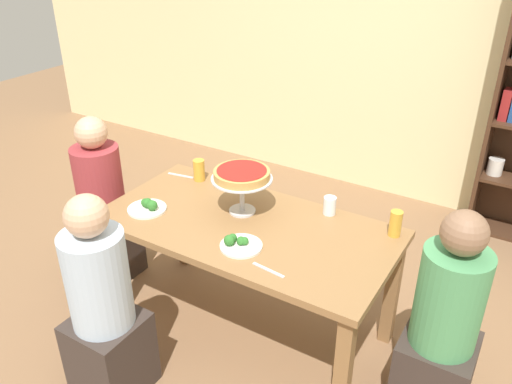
{
  "coord_description": "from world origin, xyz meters",
  "views": [
    {
      "loc": [
        1.29,
        -2.01,
        2.21
      ],
      "look_at": [
        0.0,
        0.1,
        0.89
      ],
      "focal_mm": 36.41,
      "sensor_mm": 36.0,
      "label": 1
    }
  ],
  "objects": [
    {
      "name": "diner_head_east",
      "position": [
        1.08,
        -0.01,
        0.49
      ],
      "size": [
        0.34,
        0.34,
        1.15
      ],
      "rotation": [
        0.0,
        0.0,
        3.14
      ],
      "color": "#382D28",
      "rests_on": "ground_plane"
    },
    {
      "name": "diner_near_left",
      "position": [
        -0.36,
        -0.73,
        0.49
      ],
      "size": [
        0.34,
        0.34,
        1.15
      ],
      "rotation": [
        0.0,
        0.0,
        1.57
      ],
      "color": "#382D28",
      "rests_on": "ground_plane"
    },
    {
      "name": "cutlery_fork_near",
      "position": [
        -0.67,
        0.28,
        0.74
      ],
      "size": [
        0.18,
        0.04,
        0.0
      ],
      "primitive_type": "cube",
      "rotation": [
        0.0,
        0.0,
        3.3
      ],
      "color": "silver",
      "rests_on": "dining_table"
    },
    {
      "name": "deep_dish_pizza_stand",
      "position": [
        -0.09,
        0.1,
        0.96
      ],
      "size": [
        0.34,
        0.34,
        0.26
      ],
      "color": "silver",
      "rests_on": "dining_table"
    },
    {
      "name": "salad_plate_near_diner",
      "position": [
        -0.55,
        -0.16,
        0.76
      ],
      "size": [
        0.22,
        0.22,
        0.07
      ],
      "color": "white",
      "rests_on": "dining_table"
    },
    {
      "name": "rear_partition",
      "position": [
        0.0,
        2.2,
        1.4
      ],
      "size": [
        8.0,
        0.12,
        2.8
      ],
      "primitive_type": "cube",
      "color": "beige",
      "rests_on": "ground_plane"
    },
    {
      "name": "cutlery_knife_near",
      "position": [
        0.31,
        -0.3,
        0.74
      ],
      "size": [
        0.18,
        0.04,
        0.0
      ],
      "primitive_type": "cube",
      "rotation": [
        0.0,
        0.0,
        -0.12
      ],
      "color": "silver",
      "rests_on": "dining_table"
    },
    {
      "name": "dining_table",
      "position": [
        0.0,
        0.0,
        0.64
      ],
      "size": [
        1.6,
        0.82,
        0.74
      ],
      "color": "olive",
      "rests_on": "ground_plane"
    },
    {
      "name": "diner_head_west",
      "position": [
        -1.1,
        -0.02,
        0.49
      ],
      "size": [
        0.34,
        0.34,
        1.15
      ],
      "color": "#382D28",
      "rests_on": "ground_plane"
    },
    {
      "name": "beer_glass_amber_short",
      "position": [
        0.72,
        0.31,
        0.81
      ],
      "size": [
        0.06,
        0.06,
        0.14
      ],
      "primitive_type": "cylinder",
      "color": "gold",
      "rests_on": "dining_table"
    },
    {
      "name": "ground_plane",
      "position": [
        0.0,
        0.0,
        0.0
      ],
      "size": [
        12.0,
        12.0,
        0.0
      ],
      "primitive_type": "plane",
      "color": "#846042"
    },
    {
      "name": "water_glass_clear_near",
      "position": [
        0.34,
        0.33,
        0.79
      ],
      "size": [
        0.07,
        0.07,
        0.1
      ],
      "primitive_type": "cylinder",
      "color": "white",
      "rests_on": "dining_table"
    },
    {
      "name": "salad_plate_far_diner",
      "position": [
        0.09,
        -0.21,
        0.76
      ],
      "size": [
        0.22,
        0.22,
        0.07
      ],
      "color": "white",
      "rests_on": "dining_table"
    },
    {
      "name": "beer_glass_amber_tall",
      "position": [
        -0.54,
        0.29,
        0.81
      ],
      "size": [
        0.07,
        0.07,
        0.14
      ],
      "primitive_type": "cylinder",
      "color": "gold",
      "rests_on": "dining_table"
    }
  ]
}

